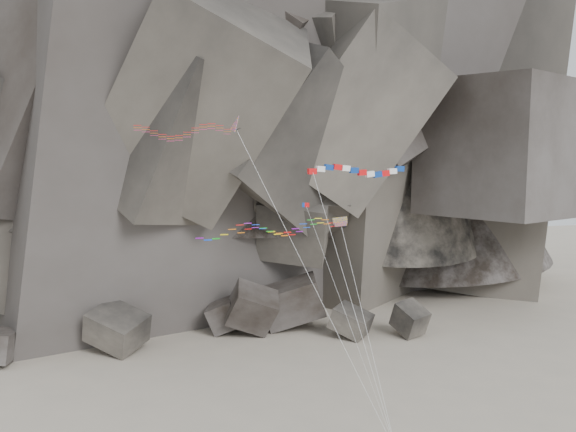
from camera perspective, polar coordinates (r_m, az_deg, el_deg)
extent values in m
cube|color=#47423F|center=(98.60, 0.40, -8.36)|extent=(10.93, 8.13, 8.16)
cube|color=#47423F|center=(96.54, -5.63, -9.20)|extent=(6.42, 5.73, 5.53)
cube|color=#47423F|center=(96.04, 10.78, -9.45)|extent=(5.19, 6.36, 5.49)
cube|color=#47423F|center=(97.02, -20.91, -9.62)|extent=(6.82, 6.66, 5.24)
cube|color=#47423F|center=(94.50, -3.22, -9.10)|extent=(8.30, 6.59, 8.65)
cube|color=#47423F|center=(94.86, 5.62, -9.77)|extent=(7.35, 7.27, 4.89)
cube|color=#47423F|center=(90.81, -14.92, -10.43)|extent=(9.26, 9.52, 6.95)
cylinder|color=silver|center=(57.18, 2.38, -6.37)|extent=(13.01, 7.92, 28.50)
cube|color=red|center=(59.04, 2.16, 3.99)|extent=(0.81, 0.58, 0.51)
cube|color=white|center=(59.27, 2.90, 4.21)|extent=(0.85, 0.58, 0.57)
cube|color=navy|center=(59.47, 3.65, 4.34)|extent=(0.87, 0.58, 0.61)
cube|color=red|center=(59.66, 4.40, 4.36)|extent=(0.88, 0.58, 0.61)
cube|color=white|center=(59.86, 5.15, 4.26)|extent=(0.86, 0.58, 0.58)
cube|color=navy|center=(60.10, 5.88, 4.07)|extent=(0.82, 0.58, 0.53)
cube|color=red|center=(60.38, 6.60, 3.86)|extent=(0.84, 0.58, 0.56)
cube|color=white|center=(60.73, 7.29, 3.72)|extent=(0.87, 0.58, 0.60)
cube|color=navy|center=(61.12, 7.96, 3.69)|extent=(0.88, 0.58, 0.62)
cube|color=red|center=(61.55, 8.61, 3.78)|extent=(0.86, 0.58, 0.59)
cube|color=white|center=(61.99, 9.25, 3.96)|extent=(0.83, 0.58, 0.54)
cube|color=navy|center=(62.42, 9.89, 4.17)|extent=(0.83, 0.58, 0.55)
cylinder|color=silver|center=(58.25, 5.87, -8.24)|extent=(5.97, 7.07, 24.37)
cube|color=yellow|center=(58.51, 4.65, -0.42)|extent=(1.42, 0.65, 0.76)
cube|color=#0CB219|center=(58.37, 4.69, -0.72)|extent=(1.18, 0.49, 0.52)
cylinder|color=silver|center=(58.59, 7.11, -10.43)|extent=(3.73, 5.69, 19.94)
cube|color=red|center=(56.27, 1.59, 0.99)|extent=(0.60, 0.19, 0.39)
cube|color=navy|center=(56.23, 1.38, 0.99)|extent=(0.23, 0.10, 0.40)
cylinder|color=silver|center=(57.28, 5.64, -9.96)|extent=(7.22, 4.50, 21.57)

